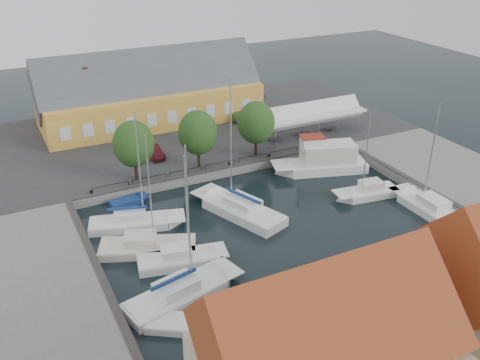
{
  "coord_description": "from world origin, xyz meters",
  "views": [
    {
      "loc": [
        -21.65,
        -37.35,
        25.38
      ],
      "look_at": [
        0.0,
        6.0,
        1.5
      ],
      "focal_mm": 40.0,
      "sensor_mm": 36.0,
      "label": 1
    }
  ],
  "objects_px": {
    "trawler": "(323,162)",
    "west_boat_c": "(180,261)",
    "east_boat_b": "(368,194)",
    "west_boat_a": "(135,224)",
    "tent_canopy": "(311,114)",
    "east_boat_c": "(429,209)",
    "launch_sw": "(183,326)",
    "center_sailboat": "(239,211)",
    "warehouse": "(146,96)",
    "west_boat_d": "(181,295)",
    "car_red": "(153,151)",
    "car_silver": "(254,95)",
    "launch_nw": "(128,203)",
    "west_boat_b": "(145,249)"
  },
  "relations": [
    {
      "from": "trawler",
      "to": "west_boat_c",
      "type": "bearing_deg",
      "value": -154.88
    },
    {
      "from": "east_boat_b",
      "to": "west_boat_a",
      "type": "height_order",
      "value": "west_boat_a"
    },
    {
      "from": "tent_canopy",
      "to": "trawler",
      "type": "distance_m",
      "value": 8.86
    },
    {
      "from": "east_boat_c",
      "to": "launch_sw",
      "type": "height_order",
      "value": "east_boat_c"
    },
    {
      "from": "trawler",
      "to": "launch_sw",
      "type": "relative_size",
      "value": 2.01
    },
    {
      "from": "tent_canopy",
      "to": "east_boat_b",
      "type": "distance_m",
      "value": 15.49
    },
    {
      "from": "tent_canopy",
      "to": "center_sailboat",
      "type": "xyz_separation_m",
      "value": [
        -15.98,
        -12.33,
        -3.32
      ]
    },
    {
      "from": "warehouse",
      "to": "center_sailboat",
      "type": "xyz_separation_m",
      "value": [
        0.62,
        -26.19,
        -4.07
      ]
    },
    {
      "from": "east_boat_b",
      "to": "east_boat_c",
      "type": "height_order",
      "value": "east_boat_c"
    },
    {
      "from": "west_boat_a",
      "to": "trawler",
      "type": "bearing_deg",
      "value": 5.91
    },
    {
      "from": "warehouse",
      "to": "west_boat_a",
      "type": "relative_size",
      "value": 2.47
    },
    {
      "from": "trawler",
      "to": "west_boat_d",
      "type": "height_order",
      "value": "west_boat_d"
    },
    {
      "from": "car_red",
      "to": "center_sailboat",
      "type": "xyz_separation_m",
      "value": [
        3.67,
        -14.57,
        -1.32
      ]
    },
    {
      "from": "tent_canopy",
      "to": "east_boat_c",
      "type": "bearing_deg",
      "value": -88.42
    },
    {
      "from": "car_silver",
      "to": "car_red",
      "type": "xyz_separation_m",
      "value": [
        -20.3,
        -13.87,
        0.05
      ]
    },
    {
      "from": "east_boat_c",
      "to": "west_boat_d",
      "type": "height_order",
      "value": "west_boat_d"
    },
    {
      "from": "trawler",
      "to": "east_boat_c",
      "type": "distance_m",
      "value": 12.88
    },
    {
      "from": "car_silver",
      "to": "launch_nw",
      "type": "height_order",
      "value": "car_silver"
    },
    {
      "from": "car_silver",
      "to": "launch_sw",
      "type": "distance_m",
      "value": 48.91
    },
    {
      "from": "east_boat_c",
      "to": "launch_nw",
      "type": "distance_m",
      "value": 29.28
    },
    {
      "from": "west_boat_d",
      "to": "launch_nw",
      "type": "height_order",
      "value": "west_boat_d"
    },
    {
      "from": "west_boat_b",
      "to": "west_boat_a",
      "type": "bearing_deg",
      "value": 84.76
    },
    {
      "from": "west_boat_a",
      "to": "car_silver",
      "type": "bearing_deg",
      "value": 44.98
    },
    {
      "from": "center_sailboat",
      "to": "west_boat_d",
      "type": "bearing_deg",
      "value": -135.58
    },
    {
      "from": "car_silver",
      "to": "west_boat_d",
      "type": "xyz_separation_m",
      "value": [
        -26.02,
        -37.64,
        -1.37
      ]
    },
    {
      "from": "west_boat_b",
      "to": "tent_canopy",
      "type": "bearing_deg",
      "value": 29.06
    },
    {
      "from": "center_sailboat",
      "to": "west_boat_b",
      "type": "xyz_separation_m",
      "value": [
        -9.95,
        -2.08,
        -0.1
      ]
    },
    {
      "from": "tent_canopy",
      "to": "car_red",
      "type": "xyz_separation_m",
      "value": [
        -19.65,
        2.24,
        -2.0
      ]
    },
    {
      "from": "trawler",
      "to": "launch_sw",
      "type": "distance_m",
      "value": 28.59
    },
    {
      "from": "east_boat_b",
      "to": "tent_canopy",
      "type": "bearing_deg",
      "value": 79.58
    },
    {
      "from": "launch_sw",
      "to": "launch_nw",
      "type": "distance_m",
      "value": 19.1
    },
    {
      "from": "east_boat_c",
      "to": "west_boat_c",
      "type": "relative_size",
      "value": 1.1
    },
    {
      "from": "warehouse",
      "to": "car_red",
      "type": "height_order",
      "value": "warehouse"
    },
    {
      "from": "west_boat_c",
      "to": "east_boat_b",
      "type": "bearing_deg",
      "value": 6.82
    },
    {
      "from": "trawler",
      "to": "car_red",
      "type": "bearing_deg",
      "value": 148.49
    },
    {
      "from": "warehouse",
      "to": "launch_sw",
      "type": "distance_m",
      "value": 39.92
    },
    {
      "from": "center_sailboat",
      "to": "west_boat_d",
      "type": "xyz_separation_m",
      "value": [
        -9.39,
        -9.2,
        -0.09
      ]
    },
    {
      "from": "warehouse",
      "to": "center_sailboat",
      "type": "relative_size",
      "value": 2.06
    },
    {
      "from": "east_boat_c",
      "to": "west_boat_a",
      "type": "distance_m",
      "value": 27.92
    },
    {
      "from": "west_boat_b",
      "to": "car_silver",
      "type": "bearing_deg",
      "value": 48.94
    },
    {
      "from": "car_silver",
      "to": "west_boat_c",
      "type": "bearing_deg",
      "value": 127.61
    },
    {
      "from": "west_boat_c",
      "to": "west_boat_a",
      "type": "bearing_deg",
      "value": 102.71
    },
    {
      "from": "east_boat_b",
      "to": "east_boat_c",
      "type": "bearing_deg",
      "value": -57.48
    },
    {
      "from": "car_red",
      "to": "center_sailboat",
      "type": "distance_m",
      "value": 15.08
    },
    {
      "from": "trawler",
      "to": "west_boat_c",
      "type": "relative_size",
      "value": 1.08
    },
    {
      "from": "trawler",
      "to": "launch_nw",
      "type": "xyz_separation_m",
      "value": [
        -21.55,
        2.22,
        -0.93
      ]
    },
    {
      "from": "tent_canopy",
      "to": "warehouse",
      "type": "bearing_deg",
      "value": 140.14
    },
    {
      "from": "east_boat_b",
      "to": "west_boat_b",
      "type": "height_order",
      "value": "west_boat_b"
    },
    {
      "from": "east_boat_b",
      "to": "east_boat_c",
      "type": "distance_m",
      "value": 6.11
    },
    {
      "from": "center_sailboat",
      "to": "west_boat_a",
      "type": "bearing_deg",
      "value": 166.61
    }
  ]
}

